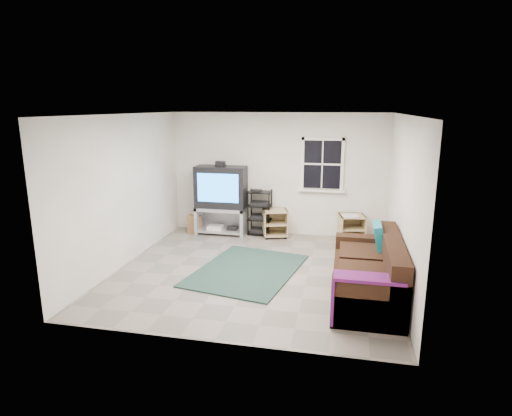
% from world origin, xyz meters
% --- Properties ---
extents(room, '(4.60, 4.62, 4.60)m').
position_xyz_m(room, '(0.95, 2.27, 1.48)').
color(room, gray).
rests_on(room, ground).
extents(tv_unit, '(1.08, 0.54, 1.59)m').
position_xyz_m(tv_unit, '(-1.17, 2.01, 0.87)').
color(tv_unit, '#A6A5AE').
rests_on(tv_unit, ground).
extents(av_rack, '(0.49, 0.36, 0.99)m').
position_xyz_m(av_rack, '(-0.34, 2.10, 0.43)').
color(av_rack, black).
rests_on(av_rack, ground).
extents(side_table_left, '(0.62, 0.62, 0.59)m').
position_xyz_m(side_table_left, '(-0.00, 2.05, 0.31)').
color(side_table_left, tan).
rests_on(side_table_left, ground).
extents(side_table_right, '(0.59, 0.59, 0.58)m').
position_xyz_m(side_table_right, '(1.60, 2.05, 0.32)').
color(side_table_right, tan).
rests_on(side_table_right, ground).
extents(sofa, '(0.94, 2.13, 0.97)m').
position_xyz_m(sofa, '(1.84, -0.65, 0.34)').
color(sofa, black).
rests_on(sofa, ground).
extents(shag_rug, '(1.92, 2.39, 0.03)m').
position_xyz_m(shag_rug, '(-0.13, -0.03, 0.01)').
color(shag_rug, black).
rests_on(shag_rug, ground).
extents(paper_bag, '(0.31, 0.24, 0.39)m').
position_xyz_m(paper_bag, '(-1.77, 1.92, 0.19)').
color(paper_bag, olive).
rests_on(paper_bag, ground).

